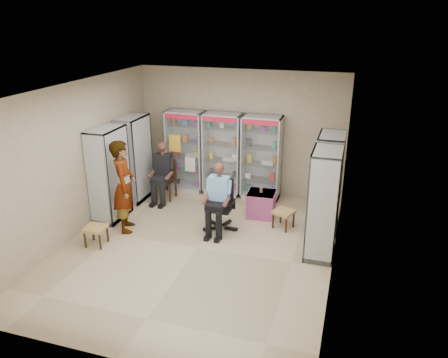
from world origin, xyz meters
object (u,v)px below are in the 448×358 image
(woven_stool_a, at_px, (283,219))
(cabinet_back_left, at_px, (186,151))
(cabinet_right_far, at_px, (328,182))
(standing_man, at_px, (124,186))
(cabinet_back_mid, at_px, (223,154))
(pink_trunk, at_px, (261,204))
(wooden_chair, at_px, (165,180))
(cabinet_left_far, at_px, (134,159))
(cabinet_back_right, at_px, (261,158))
(cabinet_right_near, at_px, (323,204))
(seated_shopkeeper, at_px, (219,199))
(office_chair, at_px, (220,205))
(woven_stool_b, at_px, (96,236))
(cabinet_left_near, at_px, (109,174))

(woven_stool_a, bearing_deg, cabinet_back_left, 152.45)
(cabinet_right_far, bearing_deg, standing_man, 108.49)
(cabinet_back_mid, xyz_separation_m, pink_trunk, (1.19, -1.00, -0.72))
(wooden_chair, bearing_deg, cabinet_back_mid, 31.31)
(cabinet_back_mid, bearing_deg, standing_man, -118.28)
(cabinet_back_mid, bearing_deg, cabinet_left_far, -153.68)
(cabinet_back_left, distance_m, cabinet_back_right, 1.90)
(cabinet_right_far, relative_size, cabinet_right_near, 1.00)
(cabinet_back_mid, xyz_separation_m, seated_shopkeeper, (0.53, -1.91, -0.31))
(pink_trunk, bearing_deg, cabinet_back_left, 155.09)
(cabinet_left_far, height_order, wooden_chair, cabinet_left_far)
(cabinet_left_far, xyz_separation_m, wooden_chair, (0.68, 0.20, -0.53))
(wooden_chair, relative_size, office_chair, 0.87)
(cabinet_right_far, bearing_deg, woven_stool_a, 109.14)
(pink_trunk, bearing_deg, cabinet_right_far, -5.52)
(cabinet_back_right, bearing_deg, office_chair, -102.72)
(pink_trunk, height_order, woven_stool_b, pink_trunk)
(cabinet_back_right, distance_m, woven_stool_b, 4.13)
(standing_man, bearing_deg, office_chair, -96.34)
(woven_stool_a, height_order, standing_man, standing_man)
(cabinet_left_far, bearing_deg, cabinet_back_mid, 116.32)
(cabinet_right_far, xyz_separation_m, cabinet_right_near, (0.00, -1.10, 0.00))
(seated_shopkeeper, bearing_deg, standing_man, -163.88)
(seated_shopkeeper, bearing_deg, cabinet_back_right, 78.02)
(cabinet_left_far, xyz_separation_m, cabinet_left_near, (0.00, -1.10, 0.00))
(cabinet_back_right, bearing_deg, woven_stool_b, -128.09)
(cabinet_back_left, bearing_deg, office_chair, -51.56)
(seated_shopkeeper, xyz_separation_m, pink_trunk, (0.67, 0.92, -0.41))
(cabinet_back_right, height_order, wooden_chair, cabinet_back_right)
(cabinet_back_mid, bearing_deg, pink_trunk, -39.82)
(cabinet_right_near, relative_size, pink_trunk, 3.48)
(office_chair, height_order, woven_stool_a, office_chair)
(cabinet_right_near, bearing_deg, woven_stool_a, 45.11)
(cabinet_back_left, xyz_separation_m, woven_stool_b, (-0.60, -3.19, -0.81))
(cabinet_left_near, xyz_separation_m, standing_man, (0.57, -0.40, -0.05))
(cabinet_back_mid, height_order, pink_trunk, cabinet_back_mid)
(cabinet_left_near, bearing_deg, pink_trunk, 108.59)
(seated_shopkeeper, relative_size, standing_man, 0.72)
(cabinet_right_far, height_order, pink_trunk, cabinet_right_far)
(cabinet_right_near, bearing_deg, cabinet_back_right, 36.16)
(cabinet_left_far, bearing_deg, standing_man, 20.89)
(cabinet_left_near, bearing_deg, woven_stool_a, 99.60)
(cabinet_left_near, bearing_deg, wooden_chair, 152.39)
(woven_stool_a, bearing_deg, wooden_chair, 166.99)
(cabinet_right_near, xyz_separation_m, cabinet_left_far, (-4.46, 1.30, 0.00))
(cabinet_back_left, height_order, cabinet_right_far, same)
(cabinet_right_far, bearing_deg, cabinet_left_near, 101.41)
(cabinet_back_left, distance_m, standing_man, 2.46)
(office_chair, bearing_deg, cabinet_left_far, 159.24)
(office_chair, xyz_separation_m, woven_stool_a, (1.23, 0.45, -0.35))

